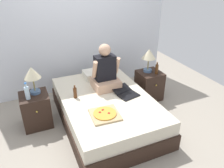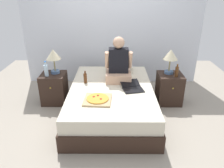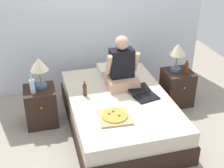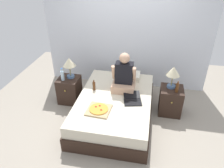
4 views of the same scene
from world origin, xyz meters
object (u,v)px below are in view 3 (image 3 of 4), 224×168
Objects in this scene: nightstand_left at (41,106)px; beer_bottle_on_bed at (85,90)px; bed at (119,112)px; person_seated at (122,69)px; lamp_on_right_nightstand at (178,51)px; pizza_box at (115,116)px; water_bottle at (32,86)px; nightstand_right at (177,87)px; laptop at (144,95)px; beer_bottle at (186,68)px; lamp_on_left_nightstand at (39,66)px.

nightstand_left is 0.71m from beer_bottle_on_bed.
person_seated is at bearing 68.46° from bed.
lamp_on_right_nightstand is 1.56m from beer_bottle_on_bed.
bed is at bearing -19.35° from nightstand_left.
beer_bottle_on_bed reaches higher than pizza_box.
water_bottle is at bearing -176.36° from lamp_on_right_nightstand.
beer_bottle_on_bed is at bearing -172.49° from nightstand_right.
water_bottle reaches higher than beer_bottle_on_bed.
pizza_box is at bearing -112.69° from person_seated.
beer_bottle is at bearing 22.49° from laptop.
water_bottle is at bearing -179.16° from person_seated.
beer_bottle is 0.49× the size of laptop.
bed is 0.57m from pizza_box.
water_bottle is 2.30m from beer_bottle.
water_bottle is 1.23m from pizza_box.
lamp_on_left_nightstand is at bearing 157.56° from bed.
beer_bottle is at bearing -2.57° from nightstand_left.
lamp_on_right_nightstand is (-0.03, 0.05, 0.61)m from nightstand_right.
beer_bottle reaches higher than nightstand_left.
pizza_box is at bearing -113.45° from bed.
person_seated reaches higher than beer_bottle_on_bed.
beer_bottle_on_bed is (0.62, -0.20, 0.29)m from nightstand_left.
person_seated is at bearing 178.40° from beer_bottle.
lamp_on_left_nightstand is 2.20m from beer_bottle.
water_bottle reaches higher than laptop.
laptop is 0.83m from beer_bottle_on_bed.
bed is at bearing -160.65° from nightstand_right.
beer_bottle is at bearing 13.63° from bed.
lamp_on_left_nightstand is (-1.04, 0.43, 0.66)m from bed.
lamp_on_right_nightstand is (2.12, 0.05, 0.61)m from nightstand_left.
nightstand_right is at bearing -1.36° from lamp_on_left_nightstand.
nightstand_left is at bearing 48.35° from water_bottle.
lamp_on_left_nightstand is at bearing 133.19° from pizza_box.
bed is at bearing -157.75° from lamp_on_right_nightstand.
laptop is at bearing -12.88° from water_bottle.
nightstand_left is 1.50m from laptop.
lamp_on_left_nightstand is 2.20m from nightstand_right.
bed is 1.30m from lamp_on_left_nightstand.
pizza_box is (0.96, -0.75, -0.18)m from water_bottle.
person_seated is at bearing -175.73° from nightstand_right.
person_seated is (1.28, 0.02, 0.09)m from water_bottle.
beer_bottle is (0.07, -0.10, 0.38)m from nightstand_right.
pizza_box is at bearing -151.20° from beer_bottle.
person_seated is 0.88m from pizza_box.
nightstand_right is at bearing 33.35° from pizza_box.
water_bottle is (-0.08, -0.09, 0.39)m from nightstand_left.
lamp_on_left_nightstand reaches higher than pizza_box.
beer_bottle_on_bed is at bearing -176.35° from beer_bottle.
person_seated reaches higher than water_bottle.
bed is at bearing -166.37° from beer_bottle.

